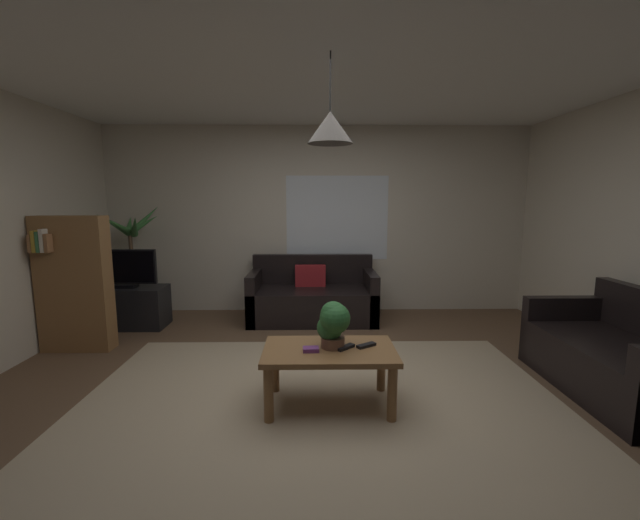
% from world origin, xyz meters
% --- Properties ---
extents(floor, '(5.77, 5.03, 0.02)m').
position_xyz_m(floor, '(0.00, 0.00, -0.01)').
color(floor, brown).
rests_on(floor, ground).
extents(rug, '(3.75, 2.77, 0.01)m').
position_xyz_m(rug, '(0.00, -0.20, 0.00)').
color(rug, tan).
rests_on(rug, ground).
extents(wall_back, '(5.89, 0.06, 2.55)m').
position_xyz_m(wall_back, '(0.00, 2.55, 1.28)').
color(wall_back, beige).
rests_on(wall_back, ground).
extents(ceiling, '(5.77, 5.03, 0.02)m').
position_xyz_m(ceiling, '(0.00, 0.00, 2.56)').
color(ceiling, white).
extents(window_pane, '(1.40, 0.01, 1.16)m').
position_xyz_m(window_pane, '(0.27, 2.51, 1.31)').
color(window_pane, white).
extents(couch_under_window, '(1.62, 0.82, 0.82)m').
position_xyz_m(couch_under_window, '(-0.07, 2.05, 0.28)').
color(couch_under_window, black).
rests_on(couch_under_window, ground).
extents(couch_right_side, '(0.82, 1.44, 0.82)m').
position_xyz_m(couch_right_side, '(2.42, -0.04, 0.28)').
color(couch_right_side, black).
rests_on(couch_right_side, ground).
extents(coffee_table, '(0.99, 0.58, 0.45)m').
position_xyz_m(coffee_table, '(0.06, -0.20, 0.37)').
color(coffee_table, olive).
rests_on(coffee_table, ground).
extents(book_on_table_0, '(0.12, 0.09, 0.03)m').
position_xyz_m(book_on_table_0, '(-0.08, -0.25, 0.47)').
color(book_on_table_0, '#72387F').
rests_on(book_on_table_0, coffee_table).
extents(remote_on_table_0, '(0.16, 0.13, 0.02)m').
position_xyz_m(remote_on_table_0, '(0.35, -0.16, 0.46)').
color(remote_on_table_0, black).
rests_on(remote_on_table_0, coffee_table).
extents(remote_on_table_1, '(0.15, 0.15, 0.02)m').
position_xyz_m(remote_on_table_1, '(0.18, -0.20, 0.46)').
color(remote_on_table_1, black).
rests_on(remote_on_table_1, coffee_table).
extents(potted_plant_on_table, '(0.25, 0.25, 0.36)m').
position_xyz_m(potted_plant_on_table, '(0.09, -0.17, 0.65)').
color(potted_plant_on_table, brown).
rests_on(potted_plant_on_table, coffee_table).
extents(tv_stand, '(0.90, 0.44, 0.50)m').
position_xyz_m(tv_stand, '(-2.34, 1.77, 0.25)').
color(tv_stand, black).
rests_on(tv_stand, ground).
extents(tv, '(0.74, 0.16, 0.47)m').
position_xyz_m(tv, '(-2.34, 1.75, 0.74)').
color(tv, black).
rests_on(tv, tv_stand).
extents(potted_palm_corner, '(0.75, 0.77, 1.52)m').
position_xyz_m(potted_palm_corner, '(-2.44, 2.17, 0.70)').
color(potted_palm_corner, '#4C4C51').
rests_on(potted_palm_corner, ground).
extents(bookshelf_corner, '(0.70, 0.31, 1.40)m').
position_xyz_m(bookshelf_corner, '(-2.52, 1.00, 0.71)').
color(bookshelf_corner, olive).
rests_on(bookshelf_corner, ground).
extents(pendant_lamp, '(0.32, 0.32, 0.61)m').
position_xyz_m(pendant_lamp, '(0.06, -0.20, 2.05)').
color(pendant_lamp, black).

